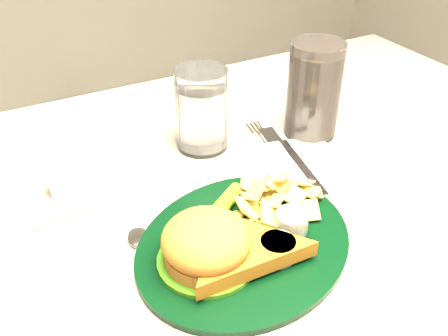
# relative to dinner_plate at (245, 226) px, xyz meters

# --- Properties ---
(dinner_plate) EXTENTS (0.34, 0.31, 0.06)m
(dinner_plate) POSITION_rel_dinner_plate_xyz_m (0.00, 0.00, 0.00)
(dinner_plate) COLOR black
(dinner_plate) RESTS_ON table
(water_glass) EXTENTS (0.10, 0.10, 0.12)m
(water_glass) POSITION_rel_dinner_plate_xyz_m (0.05, 0.22, 0.03)
(water_glass) COLOR silver
(water_glass) RESTS_ON table
(cola_glass) EXTENTS (0.09, 0.09, 0.15)m
(cola_glass) POSITION_rel_dinner_plate_xyz_m (0.22, 0.17, 0.04)
(cola_glass) COLOR black
(cola_glass) RESTS_ON table
(fork_napkin) EXTENTS (0.18, 0.21, 0.01)m
(fork_napkin) POSITION_rel_dinner_plate_xyz_m (0.15, 0.11, -0.02)
(fork_napkin) COLOR white
(fork_napkin) RESTS_ON table
(spoon) EXTENTS (0.06, 0.14, 0.01)m
(spoon) POSITION_rel_dinner_plate_xyz_m (-0.09, -0.00, -0.03)
(spoon) COLOR white
(spoon) RESTS_ON table
(ramekin) EXTENTS (0.06, 0.06, 0.03)m
(ramekin) POSITION_rel_dinner_plate_xyz_m (-0.15, 0.20, -0.01)
(ramekin) COLOR white
(ramekin) RESTS_ON table
(wrapped_straw) EXTENTS (0.22, 0.10, 0.01)m
(wrapped_straw) POSITION_rel_dinner_plate_xyz_m (-0.10, 0.16, -0.03)
(wrapped_straw) COLOR white
(wrapped_straw) RESTS_ON table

